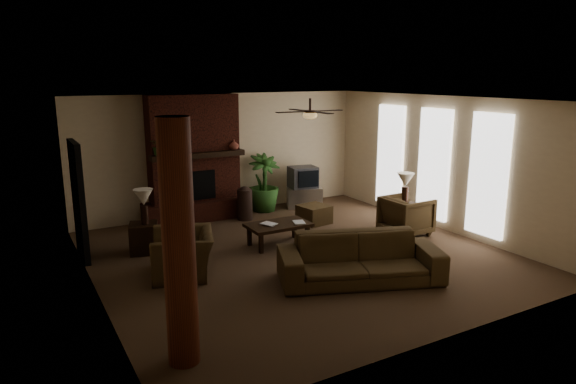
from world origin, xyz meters
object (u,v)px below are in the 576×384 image
coffee_table (278,226)px  floor_vase (245,201)px  side_table_left (144,238)px  lamp_right (405,182)px  floor_plant (264,195)px  tv_stand (304,197)px  log_column (179,245)px  sofa (360,251)px  ottoman (314,214)px  side_table_right (404,216)px  armchair_right (406,214)px  lamp_left (144,200)px  armchair_left (183,246)px

coffee_table → floor_vase: size_ratio=1.56×
side_table_left → lamp_right: lamp_right is taller
coffee_table → floor_vase: bearing=84.5°
floor_vase → floor_plant: 0.88m
tv_stand → floor_plant: bearing=-165.9°
side_table_left → lamp_right: 5.41m
floor_vase → log_column: bearing=-121.6°
sofa → ottoman: 3.31m
ottoman → side_table_right: bearing=-40.9°
ottoman → side_table_right: 1.93m
armchair_right → coffee_table: armchair_right is taller
lamp_right → coffee_table: bearing=173.6°
tv_stand → side_table_right: 2.73m
floor_plant → lamp_left: (-3.24, -1.61, 0.62)m
coffee_table → side_table_right: size_ratio=2.18×
tv_stand → side_table_right: size_ratio=1.55×
floor_vase → tv_stand: bearing=9.9°
floor_plant → lamp_left: bearing=-153.6°
armchair_left → lamp_right: lamp_right is taller
ottoman → floor_plant: 1.59m
armchair_right → lamp_left: size_ratio=1.35×
sofa → lamp_left: 4.02m
coffee_table → log_column: bearing=-133.3°
armchair_right → tv_stand: bearing=11.2°
log_column → side_table_left: bearing=82.2°
armchair_left → lamp_left: bearing=-150.9°
log_column → floor_vase: log_column is taller
log_column → tv_stand: bearing=47.7°
armchair_right → floor_vase: (-2.42, 2.63, -0.01)m
lamp_right → log_column: bearing=-154.5°
floor_vase → floor_plant: bearing=34.3°
ottoman → floor_vase: bearing=140.4°
coffee_table → lamp_right: bearing=-6.4°
coffee_table → ottoman: size_ratio=2.00×
sofa → side_table_right: (2.57, 1.84, -0.22)m
log_column → floor_plant: bearing=55.3°
lamp_left → side_table_right: (5.19, -1.16, -0.73)m
floor_plant → lamp_left: 3.67m
log_column → lamp_left: (0.57, 3.90, -0.40)m
coffee_table → floor_plant: floor_plant is taller
armchair_left → log_column: bearing=0.1°
armchair_left → floor_vase: size_ratio=1.44×
log_column → armchair_right: log_column is taller
floor_vase → coffee_table: bearing=-95.5°
floor_plant → side_table_right: size_ratio=2.49×
coffee_table → ottoman: 1.69m
armchair_left → side_table_left: bearing=-150.0°
lamp_right → floor_vase: bearing=139.9°
side_table_left → log_column: bearing=-97.8°
armchair_left → coffee_table: size_ratio=0.92×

